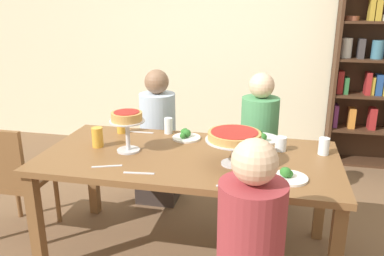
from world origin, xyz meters
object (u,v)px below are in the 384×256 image
Objects in this scene: beer_glass_amber_short at (121,123)px; cutlery_fork_near at (139,173)px; deep_dish_pizza_stand at (234,138)px; water_glass_clear_spare at (324,146)px; chair_head_west at (13,176)px; water_glass_clear_near at (281,144)px; diner_far_left at (158,146)px; water_glass_clear_far at (168,126)px; salad_plate_far_diner at (186,136)px; cutlery_knife_near at (233,185)px; diner_far_right at (258,152)px; beer_glass_amber_tall at (97,137)px; cutlery_fork_far at (107,166)px; personal_pizza_stand at (127,121)px; salad_plate_spare at (261,138)px; salad_plate_near_diner at (288,176)px; cutlery_knife_far at (142,132)px; dining_table at (189,167)px.

beer_glass_amber_short reaches higher than cutlery_fork_near.
water_glass_clear_spare is (0.55, 0.29, -0.12)m from deep_dish_pizza_stand.
chair_head_west reaches higher than water_glass_clear_near.
diner_far_left is 6.39× the size of cutlery_fork_near.
diner_far_left reaches higher than water_glass_clear_far.
cutlery_knife_near is (0.42, -0.68, -0.02)m from salad_plate_far_diner.
water_glass_clear_near is (1.01, -0.55, 0.30)m from diner_far_left.
salad_plate_far_diner is at bearing 72.52° from cutlery_fork_near.
water_glass_clear_near is at bearing 15.85° from diner_far_right.
deep_dish_pizza_stand is 3.13× the size of water_glass_clear_spare.
salad_plate_far_diner is at bearing -29.18° from water_glass_clear_far.
beer_glass_amber_tall is 1.22× the size of water_glass_clear_spare.
water_glass_clear_far is at bearing 53.44° from cutlery_fork_far.
chair_head_west is 2.16m from water_glass_clear_spare.
diner_far_left is at bearing 92.51° from personal_pizza_stand.
water_glass_clear_far is 0.66× the size of cutlery_knife_near.
salad_plate_far_diner is 0.53m from salad_plate_spare.
beer_glass_amber_tall is (-0.93, 0.11, -0.10)m from deep_dish_pizza_stand.
personal_pizza_stand is at bearing 2.51° from diner_far_left.
chair_head_west is at bearing -157.01° from water_glass_clear_far.
salad_plate_near_diner is 1.12× the size of cutlery_fork_far.
chair_head_west is 7.37× the size of water_glass_clear_far.
water_glass_clear_far is (-0.82, 0.19, 0.01)m from water_glass_clear_near.
salad_plate_spare is (0.84, 0.40, -0.19)m from personal_pizza_stand.
cutlery_fork_near is at bearing -40.67° from beer_glass_amber_tall.
water_glass_clear_spare is (2.12, 0.24, 0.31)m from chair_head_west.
salad_plate_near_diner and salad_plate_spare have the same top height.
beer_glass_amber_short is 0.88× the size of cutlery_knife_far.
water_glass_clear_far reaches higher than cutlery_fork_far.
salad_plate_far_diner is at bearing -45.99° from diner_far_right.
water_glass_clear_near is at bearing 46.91° from deep_dish_pizza_stand.
cutlery_knife_far is at bearing 148.45° from deep_dish_pizza_stand.
diner_far_right is at bearing 101.51° from salad_plate_near_diner.
salad_plate_spare is 2.75× the size of water_glass_clear_near.
beer_glass_amber_short reaches higher than salad_plate_near_diner.
beer_glass_amber_tall is (-0.23, 0.03, -0.14)m from personal_pizza_stand.
cutlery_fork_near is at bearing -122.69° from dining_table.
beer_glass_amber_tall is 0.75× the size of cutlery_fork_near.
beer_glass_amber_short is 1.44m from water_glass_clear_spare.
cutlery_fork_near is (0.19, -0.32, -0.20)m from personal_pizza_stand.
salad_plate_spare is (1.72, 0.43, 0.27)m from chair_head_west.
deep_dish_pizza_stand is 0.63m from water_glass_clear_spare.
deep_dish_pizza_stand reaches higher than beer_glass_amber_tall.
personal_pizza_stand is 2.88× the size of water_glass_clear_near.
beer_glass_amber_tall is 0.54m from water_glass_clear_far.
diner_far_right is at bearing 92.25° from diner_far_left.
diner_far_left is 4.48× the size of salad_plate_spare.
diner_far_right is at bearing 82.78° from deep_dish_pizza_stand.
salad_plate_spare is 2.34× the size of water_glass_clear_spare.
water_glass_clear_far is at bearing 22.99° from chair_head_west.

